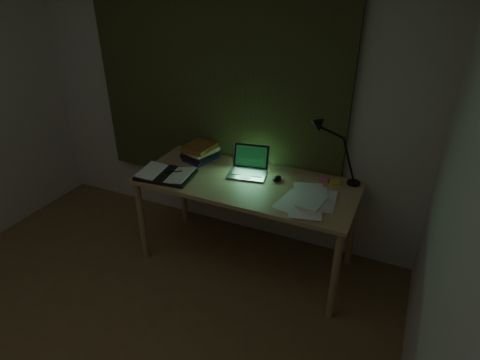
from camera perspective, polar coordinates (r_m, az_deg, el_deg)
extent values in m
cube|color=beige|center=(3.38, -3.34, 12.18)|extent=(3.50, 0.00, 2.50)
cube|color=#30371B|center=(3.30, -3.77, 15.33)|extent=(2.20, 0.06, 2.00)
ellipsoid|color=black|center=(3.03, 5.26, 0.23)|extent=(0.07, 0.10, 0.03)
cube|color=gold|center=(3.07, 13.36, -0.29)|extent=(0.10, 0.10, 0.02)
cube|color=pink|center=(3.09, 11.77, 0.08)|extent=(0.08, 0.08, 0.02)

